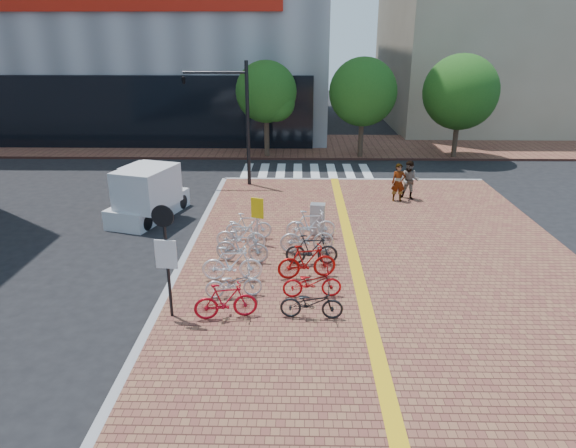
{
  "coord_description": "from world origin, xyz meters",
  "views": [
    {
      "loc": [
        0.01,
        -15.12,
        7.58
      ],
      "look_at": [
        -0.32,
        1.77,
        1.3
      ],
      "focal_mm": 32.0,
      "sensor_mm": 36.0,
      "label": 1
    }
  ],
  "objects_px": {
    "pedestrian_a": "(398,183)",
    "notice_sign": "(166,248)",
    "bike_5": "(249,226)",
    "bike_6": "(311,303)",
    "bike_4": "(241,236)",
    "yellow_sign": "(257,212)",
    "utility_box": "(318,219)",
    "bike_2": "(232,264)",
    "bike_0": "(226,301)",
    "bike_3": "(242,247)",
    "bike_8": "(307,261)",
    "bike_9": "(312,250)",
    "bike_11": "(311,225)",
    "traffic_light_pole": "(218,101)",
    "bike_1": "(234,283)",
    "bike_7": "(312,283)",
    "pedestrian_b": "(410,180)",
    "bike_10": "(307,237)",
    "box_truck": "(147,193)"
  },
  "relations": [
    {
      "from": "bike_5",
      "to": "bike_10",
      "type": "xyz_separation_m",
      "value": [
        2.21,
        -1.24,
        0.06
      ]
    },
    {
      "from": "bike_8",
      "to": "pedestrian_b",
      "type": "height_order",
      "value": "pedestrian_b"
    },
    {
      "from": "bike_8",
      "to": "bike_6",
      "type": "bearing_deg",
      "value": 171.05
    },
    {
      "from": "notice_sign",
      "to": "bike_7",
      "type": "bearing_deg",
      "value": 17.08
    },
    {
      "from": "bike_0",
      "to": "utility_box",
      "type": "height_order",
      "value": "utility_box"
    },
    {
      "from": "bike_6",
      "to": "utility_box",
      "type": "bearing_deg",
      "value": -0.55
    },
    {
      "from": "bike_3",
      "to": "bike_5",
      "type": "height_order",
      "value": "bike_3"
    },
    {
      "from": "bike_5",
      "to": "pedestrian_a",
      "type": "relative_size",
      "value": 0.99
    },
    {
      "from": "bike_9",
      "to": "bike_8",
      "type": "bearing_deg",
      "value": 169.44
    },
    {
      "from": "bike_4",
      "to": "bike_0",
      "type": "bearing_deg",
      "value": -172.64
    },
    {
      "from": "bike_5",
      "to": "utility_box",
      "type": "bearing_deg",
      "value": -82.45
    },
    {
      "from": "bike_9",
      "to": "yellow_sign",
      "type": "height_order",
      "value": "yellow_sign"
    },
    {
      "from": "bike_2",
      "to": "box_truck",
      "type": "height_order",
      "value": "box_truck"
    },
    {
      "from": "bike_2",
      "to": "pedestrian_a",
      "type": "xyz_separation_m",
      "value": [
        6.78,
        8.49,
        0.31
      ]
    },
    {
      "from": "bike_8",
      "to": "notice_sign",
      "type": "height_order",
      "value": "notice_sign"
    },
    {
      "from": "yellow_sign",
      "to": "utility_box",
      "type": "bearing_deg",
      "value": 24.42
    },
    {
      "from": "bike_0",
      "to": "bike_11",
      "type": "height_order",
      "value": "bike_11"
    },
    {
      "from": "bike_1",
      "to": "notice_sign",
      "type": "bearing_deg",
      "value": 115.36
    },
    {
      "from": "bike_0",
      "to": "bike_1",
      "type": "relative_size",
      "value": 1.03
    },
    {
      "from": "bike_6",
      "to": "bike_5",
      "type": "bearing_deg",
      "value": 24.26
    },
    {
      "from": "bike_6",
      "to": "bike_11",
      "type": "relative_size",
      "value": 0.92
    },
    {
      "from": "bike_1",
      "to": "pedestrian_a",
      "type": "relative_size",
      "value": 0.96
    },
    {
      "from": "bike_2",
      "to": "bike_0",
      "type": "bearing_deg",
      "value": -179.78
    },
    {
      "from": "bike_9",
      "to": "notice_sign",
      "type": "relative_size",
      "value": 0.54
    },
    {
      "from": "bike_8",
      "to": "utility_box",
      "type": "distance_m",
      "value": 3.94
    },
    {
      "from": "bike_0",
      "to": "pedestrian_b",
      "type": "height_order",
      "value": "pedestrian_b"
    },
    {
      "from": "bike_4",
      "to": "notice_sign",
      "type": "xyz_separation_m",
      "value": [
        -1.45,
        -4.72,
        1.52
      ]
    },
    {
      "from": "bike_1",
      "to": "yellow_sign",
      "type": "height_order",
      "value": "yellow_sign"
    },
    {
      "from": "pedestrian_a",
      "to": "notice_sign",
      "type": "xyz_separation_m",
      "value": [
        -8.22,
        -10.74,
        1.18
      ]
    },
    {
      "from": "bike_5",
      "to": "bike_3",
      "type": "bearing_deg",
      "value": 173.45
    },
    {
      "from": "pedestrian_b",
      "to": "utility_box",
      "type": "relative_size",
      "value": 1.5
    },
    {
      "from": "traffic_light_pole",
      "to": "bike_8",
      "type": "bearing_deg",
      "value": -68.6
    },
    {
      "from": "yellow_sign",
      "to": "box_truck",
      "type": "relative_size",
      "value": 0.4
    },
    {
      "from": "pedestrian_a",
      "to": "bike_7",
      "type": "bearing_deg",
      "value": -115.02
    },
    {
      "from": "bike_10",
      "to": "yellow_sign",
      "type": "distance_m",
      "value": 2.12
    },
    {
      "from": "bike_8",
      "to": "box_truck",
      "type": "bearing_deg",
      "value": 37.23
    },
    {
      "from": "bike_6",
      "to": "pedestrian_b",
      "type": "xyz_separation_m",
      "value": [
        4.88,
        11.04,
        0.47
      ]
    },
    {
      "from": "bike_8",
      "to": "yellow_sign",
      "type": "height_order",
      "value": "yellow_sign"
    },
    {
      "from": "bike_8",
      "to": "bike_9",
      "type": "relative_size",
      "value": 1.07
    },
    {
      "from": "bike_3",
      "to": "bike_8",
      "type": "relative_size",
      "value": 0.97
    },
    {
      "from": "pedestrian_b",
      "to": "notice_sign",
      "type": "relative_size",
      "value": 0.56
    },
    {
      "from": "bike_6",
      "to": "yellow_sign",
      "type": "distance_m",
      "value": 5.75
    },
    {
      "from": "box_truck",
      "to": "bike_1",
      "type": "bearing_deg",
      "value": -58.03
    },
    {
      "from": "pedestrian_a",
      "to": "traffic_light_pole",
      "type": "bearing_deg",
      "value": 161.76
    },
    {
      "from": "bike_7",
      "to": "pedestrian_b",
      "type": "bearing_deg",
      "value": -30.89
    },
    {
      "from": "bike_10",
      "to": "pedestrian_a",
      "type": "relative_size",
      "value": 1.09
    },
    {
      "from": "bike_10",
      "to": "bike_9",
      "type": "bearing_deg",
      "value": -176.65
    },
    {
      "from": "bike_5",
      "to": "bike_6",
      "type": "bearing_deg",
      "value": -164.14
    },
    {
      "from": "bike_5",
      "to": "box_truck",
      "type": "bearing_deg",
      "value": 53.39
    },
    {
      "from": "bike_1",
      "to": "utility_box",
      "type": "distance_m",
      "value": 5.89
    }
  ]
}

